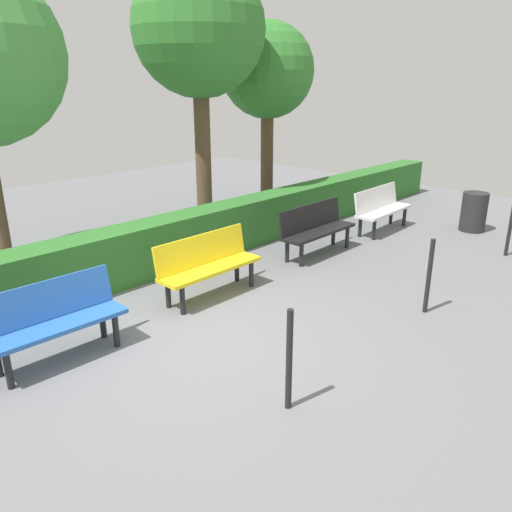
{
  "coord_description": "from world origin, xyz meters",
  "views": [
    {
      "loc": [
        3.33,
        4.19,
        2.87
      ],
      "look_at": [
        -1.47,
        -0.34,
        0.55
      ],
      "focal_mm": 35.25,
      "sensor_mm": 36.0,
      "label": 1
    }
  ],
  "objects_px": {
    "bench_black": "(316,227)",
    "bench_yellow": "(207,263)",
    "bench_white": "(381,207)",
    "tree_mid": "(199,31)",
    "trash_bin": "(474,212)",
    "bench_blue": "(53,318)",
    "tree_near": "(267,72)"
  },
  "relations": [
    {
      "from": "bench_yellow",
      "to": "tree_near",
      "type": "relative_size",
      "value": 0.38
    },
    {
      "from": "trash_bin",
      "to": "tree_near",
      "type": "bearing_deg",
      "value": -73.98
    },
    {
      "from": "tree_near",
      "to": "tree_mid",
      "type": "bearing_deg",
      "value": 4.42
    },
    {
      "from": "bench_black",
      "to": "tree_mid",
      "type": "bearing_deg",
      "value": -88.86
    },
    {
      "from": "bench_blue",
      "to": "tree_mid",
      "type": "height_order",
      "value": "tree_mid"
    },
    {
      "from": "tree_mid",
      "to": "trash_bin",
      "type": "xyz_separation_m",
      "value": [
        -3.36,
        4.26,
        -3.34
      ]
    },
    {
      "from": "bench_yellow",
      "to": "tree_mid",
      "type": "bearing_deg",
      "value": -130.63
    },
    {
      "from": "tree_near",
      "to": "tree_mid",
      "type": "distance_m",
      "value": 2.21
    },
    {
      "from": "tree_near",
      "to": "tree_mid",
      "type": "xyz_separation_m",
      "value": [
        2.09,
        0.16,
        0.7
      ]
    },
    {
      "from": "tree_near",
      "to": "bench_blue",
      "type": "bearing_deg",
      "value": 24.34
    },
    {
      "from": "bench_blue",
      "to": "trash_bin",
      "type": "xyz_separation_m",
      "value": [
        -8.03,
        1.36,
        -0.09
      ]
    },
    {
      "from": "bench_black",
      "to": "bench_yellow",
      "type": "distance_m",
      "value": 2.46
    },
    {
      "from": "bench_white",
      "to": "bench_yellow",
      "type": "bearing_deg",
      "value": -3.03
    },
    {
      "from": "bench_white",
      "to": "bench_black",
      "type": "bearing_deg",
      "value": -4.06
    },
    {
      "from": "bench_black",
      "to": "trash_bin",
      "type": "distance_m",
      "value": 3.61
    },
    {
      "from": "tree_mid",
      "to": "trash_bin",
      "type": "distance_m",
      "value": 6.37
    },
    {
      "from": "bench_blue",
      "to": "tree_mid",
      "type": "bearing_deg",
      "value": -146.47
    },
    {
      "from": "bench_white",
      "to": "tree_mid",
      "type": "bearing_deg",
      "value": -56.01
    },
    {
      "from": "bench_white",
      "to": "bench_blue",
      "type": "relative_size",
      "value": 1.07
    },
    {
      "from": "bench_black",
      "to": "bench_yellow",
      "type": "bearing_deg",
      "value": -0.17
    },
    {
      "from": "bench_yellow",
      "to": "tree_mid",
      "type": "relative_size",
      "value": 0.31
    },
    {
      "from": "bench_white",
      "to": "tree_mid",
      "type": "xyz_separation_m",
      "value": [
        2.1,
        -2.9,
        3.25
      ]
    },
    {
      "from": "bench_white",
      "to": "tree_mid",
      "type": "relative_size",
      "value": 0.32
    },
    {
      "from": "bench_white",
      "to": "bench_black",
      "type": "relative_size",
      "value": 0.98
    },
    {
      "from": "bench_white",
      "to": "bench_blue",
      "type": "xyz_separation_m",
      "value": [
        6.76,
        -0.0,
        -0.0
      ]
    },
    {
      "from": "bench_black",
      "to": "bench_blue",
      "type": "xyz_separation_m",
      "value": [
        4.72,
        0.07,
        -0.0
      ]
    },
    {
      "from": "bench_blue",
      "to": "tree_near",
      "type": "distance_m",
      "value": 7.84
    },
    {
      "from": "tree_near",
      "to": "trash_bin",
      "type": "distance_m",
      "value": 5.3
    },
    {
      "from": "bench_black",
      "to": "bench_blue",
      "type": "height_order",
      "value": "same"
    },
    {
      "from": "bench_blue",
      "to": "tree_near",
      "type": "height_order",
      "value": "tree_near"
    },
    {
      "from": "bench_black",
      "to": "bench_yellow",
      "type": "relative_size",
      "value": 1.03
    },
    {
      "from": "bench_blue",
      "to": "tree_near",
      "type": "xyz_separation_m",
      "value": [
        -6.76,
        -3.06,
        2.54
      ]
    }
  ]
}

